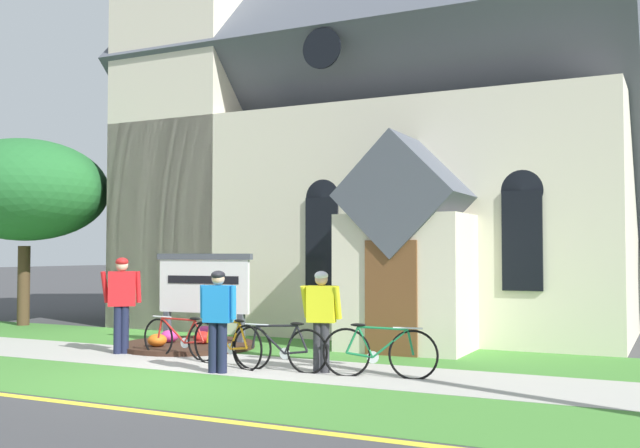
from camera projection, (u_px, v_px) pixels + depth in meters
The scene contains 17 objects.
ground at pixel (297, 348), 14.50m from camera, with size 140.00×140.00×0.00m, color #3D3D3F.
sidewalk_slab at pixel (226, 363), 12.44m from camera, with size 32.00×2.09×0.01m, color #A8A59E.
grass_verge at pixel (138, 385), 10.43m from camera, with size 32.00×2.38×0.01m, color #427F33.
church_lawn at pixel (293, 347), 14.58m from camera, with size 24.00×2.67×0.01m, color #427F33.
curb_paint_stripe at pixel (68, 402), 9.23m from camera, with size 28.00×0.16×0.01m, color yellow.
church_building at pixel (387, 142), 20.51m from camera, with size 12.57×12.34×13.09m.
church_sign at pixel (204, 285), 14.99m from camera, with size 2.17×0.28×1.85m.
flower_bed at pixel (187, 344), 14.50m from camera, with size 2.62×2.62×0.34m.
bicycle_black at pixel (227, 343), 12.11m from camera, with size 1.71×0.61×0.82m.
bicycle_red at pixel (181, 338), 13.03m from camera, with size 1.76×0.22×0.76m.
bicycle_white at pixel (379, 352), 11.05m from camera, with size 1.74×0.38×0.83m.
bicycle_blue at pixel (280, 348), 11.65m from camera, with size 1.70×0.08×0.80m.
cyclist_in_orange_jersey at pixel (122, 296), 13.66m from camera, with size 0.59×0.51×1.78m.
cyclist_in_blue_jersey at pixel (218, 314), 11.48m from camera, with size 0.64×0.29×1.59m.
cyclist_in_green_jersey at pixel (321, 314), 11.52m from camera, with size 0.64×0.29×1.59m.
yard_deciduous_tree at pixel (25, 190), 19.12m from camera, with size 4.22×4.22×4.81m.
distant_hill at pixel (509, 267), 91.75m from camera, with size 95.82×50.11×23.95m, color #847A5B.
Camera 1 is at (6.82, -8.90, 1.88)m, focal length 41.48 mm.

